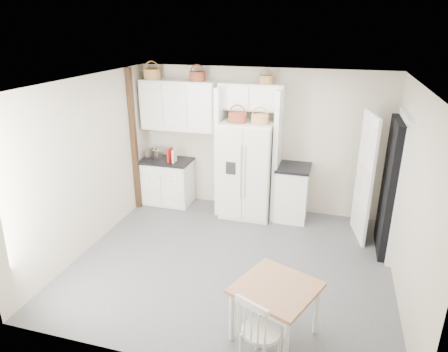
% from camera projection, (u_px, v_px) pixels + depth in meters
% --- Properties ---
extents(floor, '(4.50, 4.50, 0.00)m').
position_uv_depth(floor, '(232.00, 261.00, 5.90)').
color(floor, '#434343').
rests_on(floor, ground).
extents(ceiling, '(4.50, 4.50, 0.00)m').
position_uv_depth(ceiling, '(233.00, 83.00, 4.97)').
color(ceiling, white).
rests_on(ceiling, wall_back).
extents(wall_back, '(4.50, 0.00, 4.50)m').
position_uv_depth(wall_back, '(261.00, 141.00, 7.23)').
color(wall_back, beige).
rests_on(wall_back, floor).
extents(wall_left, '(0.00, 4.00, 4.00)m').
position_uv_depth(wall_left, '(88.00, 165.00, 6.01)').
color(wall_left, beige).
rests_on(wall_left, floor).
extents(wall_right, '(0.00, 4.00, 4.00)m').
position_uv_depth(wall_right, '(411.00, 198.00, 4.86)').
color(wall_right, beige).
rests_on(wall_right, floor).
extents(refrigerator, '(0.89, 0.72, 1.73)m').
position_uv_depth(refrigerator, '(247.00, 170.00, 7.09)').
color(refrigerator, silver).
rests_on(refrigerator, floor).
extents(base_cab_left, '(0.91, 0.57, 0.84)m').
position_uv_depth(base_cab_left, '(168.00, 182.00, 7.72)').
color(base_cab_left, silver).
rests_on(base_cab_left, floor).
extents(base_cab_right, '(0.53, 0.64, 0.94)m').
position_uv_depth(base_cab_right, '(292.00, 193.00, 7.09)').
color(base_cab_right, silver).
rests_on(base_cab_right, floor).
extents(dining_table, '(1.04, 1.04, 0.66)m').
position_uv_depth(dining_table, '(275.00, 312.00, 4.38)').
color(dining_table, brown).
rests_on(dining_table, floor).
extents(windsor_chair, '(0.52, 0.50, 0.83)m').
position_uv_depth(windsor_chair, '(261.00, 332.00, 3.99)').
color(windsor_chair, silver).
rests_on(windsor_chair, floor).
extents(counter_left, '(0.94, 0.61, 0.04)m').
position_uv_depth(counter_left, '(166.00, 161.00, 7.57)').
color(counter_left, black).
rests_on(counter_left, base_cab_left).
extents(counter_right, '(0.58, 0.68, 0.04)m').
position_uv_depth(counter_right, '(294.00, 167.00, 6.91)').
color(counter_right, black).
rests_on(counter_right, base_cab_right).
extents(toaster, '(0.31, 0.22, 0.20)m').
position_uv_depth(toaster, '(154.00, 154.00, 7.56)').
color(toaster, silver).
rests_on(toaster, counter_left).
extents(cookbook_red, '(0.06, 0.18, 0.26)m').
position_uv_depth(cookbook_red, '(170.00, 155.00, 7.41)').
color(cookbook_red, '#9F1812').
rests_on(cookbook_red, counter_left).
extents(cookbook_cream, '(0.04, 0.16, 0.24)m').
position_uv_depth(cookbook_cream, '(174.00, 156.00, 7.39)').
color(cookbook_cream, beige).
rests_on(cookbook_cream, counter_left).
extents(basket_upper_a, '(0.32, 0.32, 0.18)m').
position_uv_depth(basket_upper_a, '(152.00, 74.00, 7.18)').
color(basket_upper_a, '#A46A2E').
rests_on(basket_upper_a, upper_cabinet).
extents(basket_upper_c, '(0.28, 0.28, 0.16)m').
position_uv_depth(basket_upper_c, '(197.00, 76.00, 6.96)').
color(basket_upper_c, maroon).
rests_on(basket_upper_c, upper_cabinet).
extents(basket_bridge_b, '(0.24, 0.24, 0.14)m').
position_uv_depth(basket_bridge_b, '(266.00, 80.00, 6.66)').
color(basket_bridge_b, '#A46A2E').
rests_on(basket_bridge_b, bridge_cabinet).
extents(basket_fridge_a, '(0.31, 0.31, 0.16)m').
position_uv_depth(basket_fridge_a, '(237.00, 118.00, 6.71)').
color(basket_fridge_a, maroon).
rests_on(basket_fridge_a, refrigerator).
extents(basket_fridge_b, '(0.29, 0.29, 0.16)m').
position_uv_depth(basket_fridge_b, '(260.00, 119.00, 6.61)').
color(basket_fridge_b, '#A46A2E').
rests_on(basket_fridge_b, refrigerator).
extents(upper_cabinet, '(1.40, 0.34, 0.90)m').
position_uv_depth(upper_cabinet, '(179.00, 105.00, 7.25)').
color(upper_cabinet, silver).
rests_on(upper_cabinet, wall_back).
extents(bridge_cabinet, '(1.12, 0.34, 0.45)m').
position_uv_depth(bridge_cabinet, '(252.00, 97.00, 6.82)').
color(bridge_cabinet, silver).
rests_on(bridge_cabinet, wall_back).
extents(fridge_panel_left, '(0.08, 0.60, 2.30)m').
position_uv_depth(fridge_panel_left, '(221.00, 151.00, 7.19)').
color(fridge_panel_left, silver).
rests_on(fridge_panel_left, floor).
extents(fridge_panel_right, '(0.08, 0.60, 2.30)m').
position_uv_depth(fridge_panel_right, '(277.00, 155.00, 6.92)').
color(fridge_panel_right, silver).
rests_on(fridge_panel_right, floor).
extents(trim_post, '(0.09, 0.09, 2.60)m').
position_uv_depth(trim_post, '(134.00, 141.00, 7.21)').
color(trim_post, black).
rests_on(trim_post, floor).
extents(doorway_void, '(0.18, 0.85, 2.05)m').
position_uv_depth(doorway_void, '(391.00, 188.00, 5.88)').
color(doorway_void, black).
rests_on(doorway_void, floor).
extents(door_slab, '(0.21, 0.79, 2.05)m').
position_uv_depth(door_slab, '(364.00, 178.00, 6.27)').
color(door_slab, white).
rests_on(door_slab, floor).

